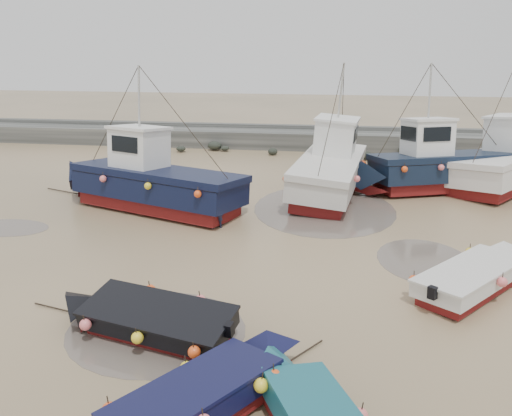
{
  "coord_description": "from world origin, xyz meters",
  "views": [
    {
      "loc": [
        2.53,
        -12.91,
        7.2
      ],
      "look_at": [
        0.11,
        4.24,
        1.4
      ],
      "focal_mm": 35.0,
      "sensor_mm": 36.0,
      "label": 1
    }
  ],
  "objects_px": {
    "cabin_boat_2": "(433,165)",
    "dinghy_3": "(478,273)",
    "dinghy_2": "(310,412)",
    "cabin_boat_0": "(146,180)",
    "dinghy_1": "(212,390)",
    "cabin_boat_1": "(330,166)",
    "dinghy_4": "(147,314)",
    "cabin_boat_3": "(510,161)",
    "person": "(216,228)"
  },
  "relations": [
    {
      "from": "dinghy_3",
      "to": "cabin_boat_1",
      "type": "height_order",
      "value": "cabin_boat_1"
    },
    {
      "from": "dinghy_1",
      "to": "cabin_boat_3",
      "type": "xyz_separation_m",
      "value": [
        11.5,
        18.58,
        0.78
      ]
    },
    {
      "from": "cabin_boat_1",
      "to": "person",
      "type": "bearing_deg",
      "value": -118.51
    },
    {
      "from": "dinghy_2",
      "to": "cabin_boat_0",
      "type": "distance_m",
      "value": 15.07
    },
    {
      "from": "dinghy_1",
      "to": "dinghy_3",
      "type": "xyz_separation_m",
      "value": [
        6.8,
        6.34,
        -0.01
      ]
    },
    {
      "from": "dinghy_3",
      "to": "cabin_boat_2",
      "type": "distance_m",
      "value": 10.81
    },
    {
      "from": "cabin_boat_0",
      "to": "cabin_boat_3",
      "type": "xyz_separation_m",
      "value": [
        17.35,
        6.09,
        0.02
      ]
    },
    {
      "from": "cabin_boat_3",
      "to": "person",
      "type": "height_order",
      "value": "cabin_boat_3"
    },
    {
      "from": "cabin_boat_2",
      "to": "dinghy_3",
      "type": "bearing_deg",
      "value": 158.1
    },
    {
      "from": "person",
      "to": "dinghy_4",
      "type": "bearing_deg",
      "value": 63.6
    },
    {
      "from": "dinghy_2",
      "to": "cabin_boat_1",
      "type": "bearing_deg",
      "value": 61.83
    },
    {
      "from": "cabin_boat_1",
      "to": "cabin_boat_2",
      "type": "distance_m",
      "value": 5.14
    },
    {
      "from": "dinghy_2",
      "to": "cabin_boat_2",
      "type": "bearing_deg",
      "value": 45.73
    },
    {
      "from": "dinghy_2",
      "to": "dinghy_3",
      "type": "xyz_separation_m",
      "value": [
        4.83,
        6.71,
        -0.02
      ]
    },
    {
      "from": "dinghy_1",
      "to": "dinghy_3",
      "type": "height_order",
      "value": "same"
    },
    {
      "from": "cabin_boat_1",
      "to": "person",
      "type": "xyz_separation_m",
      "value": [
        -4.52,
        -5.98,
        -1.3
      ]
    },
    {
      "from": "dinghy_4",
      "to": "dinghy_3",
      "type": "bearing_deg",
      "value": -54.02
    },
    {
      "from": "dinghy_2",
      "to": "cabin_boat_3",
      "type": "height_order",
      "value": "cabin_boat_3"
    },
    {
      "from": "cabin_boat_1",
      "to": "person",
      "type": "distance_m",
      "value": 7.6
    },
    {
      "from": "cabin_boat_1",
      "to": "cabin_boat_3",
      "type": "relative_size",
      "value": 1.25
    },
    {
      "from": "dinghy_4",
      "to": "cabin_boat_2",
      "type": "distance_m",
      "value": 17.43
    },
    {
      "from": "cabin_boat_0",
      "to": "dinghy_3",
      "type": "bearing_deg",
      "value": -96.45
    },
    {
      "from": "cabin_boat_0",
      "to": "person",
      "type": "relative_size",
      "value": 6.29
    },
    {
      "from": "dinghy_1",
      "to": "dinghy_4",
      "type": "height_order",
      "value": "same"
    },
    {
      "from": "cabin_boat_1",
      "to": "cabin_boat_2",
      "type": "xyz_separation_m",
      "value": [
        5.09,
        0.7,
        0.03
      ]
    },
    {
      "from": "dinghy_4",
      "to": "cabin_boat_0",
      "type": "xyz_separation_m",
      "value": [
        -3.54,
        9.83,
        0.77
      ]
    },
    {
      "from": "dinghy_2",
      "to": "dinghy_4",
      "type": "height_order",
      "value": "same"
    },
    {
      "from": "dinghy_2",
      "to": "dinghy_4",
      "type": "xyz_separation_m",
      "value": [
        -4.28,
        3.03,
        -0.02
      ]
    },
    {
      "from": "dinghy_1",
      "to": "person",
      "type": "relative_size",
      "value": 2.9
    },
    {
      "from": "dinghy_3",
      "to": "cabin_boat_2",
      "type": "relative_size",
      "value": 0.52
    },
    {
      "from": "dinghy_1",
      "to": "cabin_boat_3",
      "type": "bearing_deg",
      "value": 95.77
    },
    {
      "from": "dinghy_2",
      "to": "dinghy_3",
      "type": "height_order",
      "value": "same"
    },
    {
      "from": "dinghy_3",
      "to": "cabin_boat_1",
      "type": "relative_size",
      "value": 0.47
    },
    {
      "from": "cabin_boat_2",
      "to": "cabin_boat_3",
      "type": "bearing_deg",
      "value": -88.83
    },
    {
      "from": "dinghy_1",
      "to": "cabin_boat_3",
      "type": "relative_size",
      "value": 0.56
    },
    {
      "from": "person",
      "to": "dinghy_3",
      "type": "bearing_deg",
      "value": 130.01
    },
    {
      "from": "dinghy_3",
      "to": "cabin_boat_3",
      "type": "bearing_deg",
      "value": 111.29
    },
    {
      "from": "cabin_boat_1",
      "to": "cabin_boat_3",
      "type": "bearing_deg",
      "value": 21.93
    },
    {
      "from": "dinghy_3",
      "to": "person",
      "type": "distance_m",
      "value": 9.9
    },
    {
      "from": "cabin_boat_0",
      "to": "cabin_boat_2",
      "type": "relative_size",
      "value": 1.07
    },
    {
      "from": "dinghy_3",
      "to": "dinghy_2",
      "type": "bearing_deg",
      "value": -83.45
    },
    {
      "from": "cabin_boat_2",
      "to": "person",
      "type": "xyz_separation_m",
      "value": [
        -9.61,
        -6.68,
        -1.33
      ]
    },
    {
      "from": "cabin_boat_3",
      "to": "person",
      "type": "relative_size",
      "value": 5.22
    },
    {
      "from": "cabin_boat_0",
      "to": "cabin_boat_3",
      "type": "bearing_deg",
      "value": -51.17
    },
    {
      "from": "dinghy_3",
      "to": "cabin_boat_3",
      "type": "relative_size",
      "value": 0.59
    },
    {
      "from": "dinghy_2",
      "to": "cabin_boat_2",
      "type": "relative_size",
      "value": 0.48
    },
    {
      "from": "dinghy_1",
      "to": "dinghy_4",
      "type": "xyz_separation_m",
      "value": [
        -2.31,
        2.66,
        -0.01
      ]
    },
    {
      "from": "dinghy_4",
      "to": "person",
      "type": "xyz_separation_m",
      "value": [
        0.11,
        7.76,
        -0.54
      ]
    },
    {
      "from": "dinghy_1",
      "to": "cabin_boat_1",
      "type": "xyz_separation_m",
      "value": [
        2.32,
        16.4,
        0.75
      ]
    },
    {
      "from": "cabin_boat_3",
      "to": "dinghy_3",
      "type": "bearing_deg",
      "value": -71.25
    }
  ]
}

